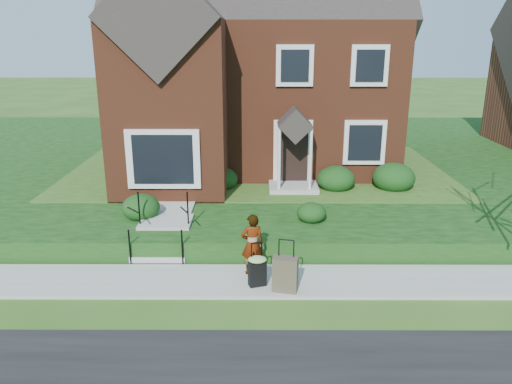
{
  "coord_description": "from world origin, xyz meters",
  "views": [
    {
      "loc": [
        0.01,
        -10.49,
        5.51
      ],
      "look_at": [
        -0.03,
        2.0,
        1.59
      ],
      "focal_mm": 35.0,
      "sensor_mm": 36.0,
      "label": 1
    }
  ],
  "objects_px": {
    "front_steps": "(163,234)",
    "suitcase_olive": "(285,274)",
    "woman": "(252,244)",
    "suitcase_black": "(257,269)"
  },
  "relations": [
    {
      "from": "suitcase_black",
      "to": "front_steps",
      "type": "bearing_deg",
      "value": 121.79
    },
    {
      "from": "suitcase_black",
      "to": "suitcase_olive",
      "type": "distance_m",
      "value": 0.66
    },
    {
      "from": "front_steps",
      "to": "suitcase_olive",
      "type": "xyz_separation_m",
      "value": [
        3.13,
        -2.36,
        0.0
      ]
    },
    {
      "from": "front_steps",
      "to": "woman",
      "type": "relative_size",
      "value": 1.36
    },
    {
      "from": "front_steps",
      "to": "suitcase_olive",
      "type": "distance_m",
      "value": 3.92
    },
    {
      "from": "front_steps",
      "to": "woman",
      "type": "bearing_deg",
      "value": -32.13
    },
    {
      "from": "woman",
      "to": "suitcase_olive",
      "type": "xyz_separation_m",
      "value": [
        0.74,
        -0.86,
        -0.35
      ]
    },
    {
      "from": "front_steps",
      "to": "woman",
      "type": "height_order",
      "value": "front_steps"
    },
    {
      "from": "front_steps",
      "to": "suitcase_olive",
      "type": "bearing_deg",
      "value": -37.06
    },
    {
      "from": "front_steps",
      "to": "woman",
      "type": "xyz_separation_m",
      "value": [
        2.39,
        -1.5,
        0.35
      ]
    }
  ]
}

